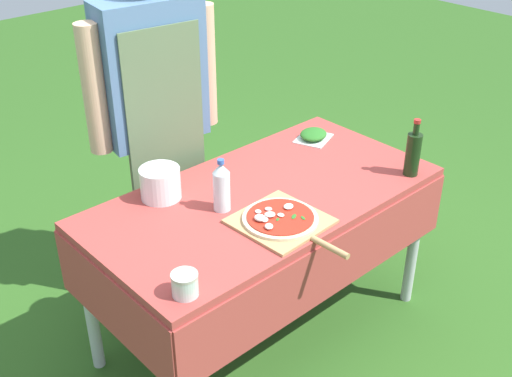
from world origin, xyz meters
The scene contains 9 objects.
ground_plane centered at (0.00, 0.00, 0.00)m, with size 12.00×12.00×0.00m, color #2D5B1E.
prep_table centered at (0.00, 0.00, 0.66)m, with size 1.51×0.79×0.75m.
person_cook centered at (-0.11, 0.59, 0.99)m, with size 0.63×0.26×1.68m.
pizza_on_peel centered at (-0.10, -0.21, 0.77)m, with size 0.34×0.50×0.06m.
oil_bottle centered at (0.59, -0.31, 0.86)m, with size 0.06×0.06×0.26m.
water_bottle centered at (-0.20, 0.02, 0.86)m, with size 0.07×0.07×0.22m.
herb_container centered at (0.53, 0.21, 0.77)m, with size 0.21×0.20×0.05m.
mixing_tub centered at (-0.33, 0.26, 0.82)m, with size 0.17×0.17×0.13m, color silver.
sauce_jar centered at (-0.63, -0.30, 0.79)m, with size 0.09×0.09×0.08m.
Camera 1 is at (-1.57, -1.68, 2.12)m, focal length 45.00 mm.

